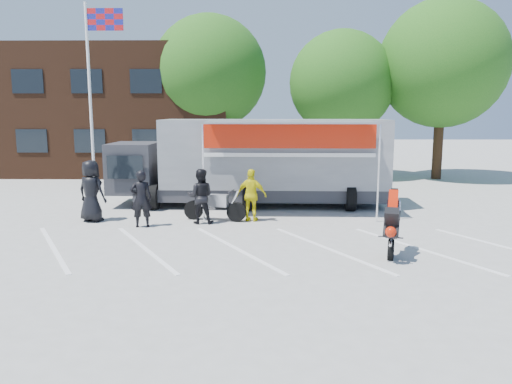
{
  "coord_description": "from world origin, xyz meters",
  "views": [
    {
      "loc": [
        0.89,
        -11.58,
        3.57
      ],
      "look_at": [
        0.7,
        2.19,
        1.3
      ],
      "focal_mm": 35.0,
      "sensor_mm": 36.0,
      "label": 1
    }
  ],
  "objects_px": {
    "tree_right": "(443,64)",
    "stunt_bike_rider": "(392,253)",
    "tree_left": "(209,73)",
    "spectator_leather_a": "(91,191)",
    "spectator_hivis": "(252,195)",
    "tree_mid": "(342,83)",
    "flagpole": "(95,75)",
    "spectator_leather_c": "(200,196)",
    "parked_motorcycle": "(215,221)",
    "transporter_truck": "(261,205)",
    "spectator_leather_b": "(141,199)"
  },
  "relations": [
    {
      "from": "spectator_leather_c",
      "to": "spectator_hivis",
      "type": "bearing_deg",
      "value": -168.0
    },
    {
      "from": "tree_left",
      "to": "transporter_truck",
      "type": "relative_size",
      "value": 0.85
    },
    {
      "from": "tree_mid",
      "to": "spectator_hivis",
      "type": "relative_size",
      "value": 4.52
    },
    {
      "from": "tree_right",
      "to": "tree_mid",
      "type": "bearing_deg",
      "value": 174.29
    },
    {
      "from": "flagpole",
      "to": "stunt_bike_rider",
      "type": "height_order",
      "value": "flagpole"
    },
    {
      "from": "tree_mid",
      "to": "tree_right",
      "type": "bearing_deg",
      "value": -5.71
    },
    {
      "from": "tree_left",
      "to": "parked_motorcycle",
      "type": "relative_size",
      "value": 4.04
    },
    {
      "from": "spectator_leather_b",
      "to": "spectator_hivis",
      "type": "height_order",
      "value": "spectator_leather_b"
    },
    {
      "from": "spectator_leather_a",
      "to": "spectator_leather_c",
      "type": "height_order",
      "value": "spectator_leather_a"
    },
    {
      "from": "tree_left",
      "to": "tree_right",
      "type": "relative_size",
      "value": 0.95
    },
    {
      "from": "transporter_truck",
      "to": "parked_motorcycle",
      "type": "bearing_deg",
      "value": -117.82
    },
    {
      "from": "tree_mid",
      "to": "spectator_leather_a",
      "type": "distance_m",
      "value": 15.02
    },
    {
      "from": "tree_left",
      "to": "spectator_leather_c",
      "type": "xyz_separation_m",
      "value": [
        0.92,
        -12.07,
        -4.69
      ]
    },
    {
      "from": "spectator_leather_c",
      "to": "flagpole",
      "type": "bearing_deg",
      "value": -49.45
    },
    {
      "from": "tree_mid",
      "to": "spectator_leather_b",
      "type": "height_order",
      "value": "tree_mid"
    },
    {
      "from": "transporter_truck",
      "to": "spectator_hivis",
      "type": "height_order",
      "value": "spectator_hivis"
    },
    {
      "from": "parked_motorcycle",
      "to": "spectator_leather_b",
      "type": "bearing_deg",
      "value": 125.78
    },
    {
      "from": "tree_left",
      "to": "spectator_leather_a",
      "type": "xyz_separation_m",
      "value": [
        -2.63,
        -11.83,
        -4.57
      ]
    },
    {
      "from": "tree_mid",
      "to": "parked_motorcycle",
      "type": "height_order",
      "value": "tree_mid"
    },
    {
      "from": "flagpole",
      "to": "spectator_leather_a",
      "type": "relative_size",
      "value": 4.02
    },
    {
      "from": "transporter_truck",
      "to": "spectator_leather_b",
      "type": "xyz_separation_m",
      "value": [
        -3.66,
        -3.62,
        0.88
      ]
    },
    {
      "from": "spectator_leather_c",
      "to": "spectator_hivis",
      "type": "xyz_separation_m",
      "value": [
        1.62,
        0.34,
        -0.02
      ]
    },
    {
      "from": "parked_motorcycle",
      "to": "spectator_hivis",
      "type": "height_order",
      "value": "spectator_hivis"
    },
    {
      "from": "transporter_truck",
      "to": "spectator_leather_c",
      "type": "distance_m",
      "value": 3.74
    },
    {
      "from": "flagpole",
      "to": "transporter_truck",
      "type": "distance_m",
      "value": 9.19
    },
    {
      "from": "tree_mid",
      "to": "tree_left",
      "type": "bearing_deg",
      "value": 171.87
    },
    {
      "from": "tree_left",
      "to": "tree_mid",
      "type": "bearing_deg",
      "value": -8.13
    },
    {
      "from": "flagpole",
      "to": "tree_mid",
      "type": "xyz_separation_m",
      "value": [
        11.24,
        5.0,
        -0.11
      ]
    },
    {
      "from": "tree_right",
      "to": "spectator_hivis",
      "type": "bearing_deg",
      "value": -132.76
    },
    {
      "from": "transporter_truck",
      "to": "stunt_bike_rider",
      "type": "bearing_deg",
      "value": -61.11
    },
    {
      "from": "tree_right",
      "to": "spectator_leather_c",
      "type": "xyz_separation_m",
      "value": [
        -11.08,
        -10.57,
        -5.0
      ]
    },
    {
      "from": "spectator_leather_c",
      "to": "spectator_hivis",
      "type": "distance_m",
      "value": 1.65
    },
    {
      "from": "spectator_leather_c",
      "to": "tree_mid",
      "type": "bearing_deg",
      "value": -118.59
    },
    {
      "from": "tree_left",
      "to": "tree_right",
      "type": "height_order",
      "value": "tree_right"
    },
    {
      "from": "tree_mid",
      "to": "spectator_leather_c",
      "type": "height_order",
      "value": "tree_mid"
    },
    {
      "from": "spectator_leather_c",
      "to": "parked_motorcycle",
      "type": "bearing_deg",
      "value": -136.2
    },
    {
      "from": "flagpole",
      "to": "spectator_leather_a",
      "type": "distance_m",
      "value": 7.29
    },
    {
      "from": "tree_right",
      "to": "parked_motorcycle",
      "type": "xyz_separation_m",
      "value": [
        -10.67,
        -10.18,
        -5.88
      ]
    },
    {
      "from": "parked_motorcycle",
      "to": "tree_left",
      "type": "bearing_deg",
      "value": 19.36
    },
    {
      "from": "transporter_truck",
      "to": "stunt_bike_rider",
      "type": "xyz_separation_m",
      "value": [
        3.34,
        -6.35,
        0.0
      ]
    },
    {
      "from": "tree_mid",
      "to": "spectator_leather_c",
      "type": "xyz_separation_m",
      "value": [
        -6.08,
        -11.07,
        -4.07
      ]
    },
    {
      "from": "tree_mid",
      "to": "transporter_truck",
      "type": "xyz_separation_m",
      "value": [
        -4.17,
        -7.98,
        -4.94
      ]
    },
    {
      "from": "spectator_leather_a",
      "to": "spectator_hivis",
      "type": "xyz_separation_m",
      "value": [
        5.16,
        0.1,
        -0.14
      ]
    },
    {
      "from": "tree_mid",
      "to": "tree_right",
      "type": "relative_size",
      "value": 0.84
    },
    {
      "from": "spectator_leather_a",
      "to": "spectator_hivis",
      "type": "distance_m",
      "value": 5.16
    },
    {
      "from": "parked_motorcycle",
      "to": "flagpole",
      "type": "bearing_deg",
      "value": 57.33
    },
    {
      "from": "flagpole",
      "to": "tree_right",
      "type": "relative_size",
      "value": 0.88
    },
    {
      "from": "tree_right",
      "to": "stunt_bike_rider",
      "type": "xyz_separation_m",
      "value": [
        -5.83,
        -13.82,
        -5.88
      ]
    },
    {
      "from": "tree_right",
      "to": "spectator_leather_c",
      "type": "relative_size",
      "value": 5.22
    },
    {
      "from": "flagpole",
      "to": "transporter_truck",
      "type": "bearing_deg",
      "value": -22.81
    }
  ]
}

